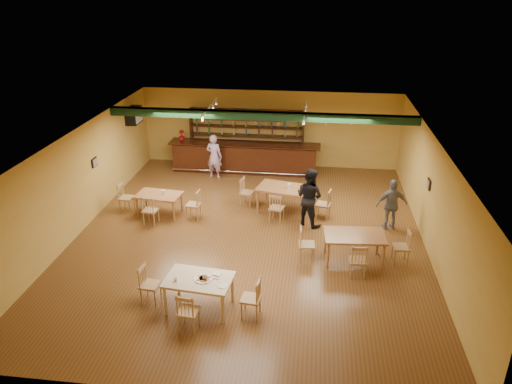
# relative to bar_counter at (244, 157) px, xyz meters

# --- Properties ---
(floor) EXTENTS (12.00, 12.00, 0.00)m
(floor) POSITION_rel_bar_counter_xyz_m (0.89, -5.15, -0.56)
(floor) COLOR brown
(floor) RESTS_ON ground
(ceiling_beam) EXTENTS (10.00, 0.30, 0.25)m
(ceiling_beam) POSITION_rel_bar_counter_xyz_m (0.89, -2.35, 2.31)
(ceiling_beam) COLOR black
(ceiling_beam) RESTS_ON ceiling
(track_rail_left) EXTENTS (0.05, 2.50, 0.05)m
(track_rail_left) POSITION_rel_bar_counter_xyz_m (-0.91, -1.75, 2.38)
(track_rail_left) COLOR white
(track_rail_left) RESTS_ON ceiling
(track_rail_right) EXTENTS (0.05, 2.50, 0.05)m
(track_rail_right) POSITION_rel_bar_counter_xyz_m (2.29, -1.75, 2.38)
(track_rail_right) COLOR white
(track_rail_right) RESTS_ON ceiling
(ac_unit) EXTENTS (0.34, 0.70, 0.48)m
(ac_unit) POSITION_rel_bar_counter_xyz_m (-3.91, -0.95, 1.79)
(ac_unit) COLOR white
(ac_unit) RESTS_ON wall_left
(picture_left) EXTENTS (0.04, 0.34, 0.28)m
(picture_left) POSITION_rel_bar_counter_xyz_m (-4.08, -4.15, 1.14)
(picture_left) COLOR black
(picture_left) RESTS_ON wall_left
(picture_right) EXTENTS (0.04, 0.34, 0.28)m
(picture_right) POSITION_rel_bar_counter_xyz_m (5.86, -4.65, 1.14)
(picture_right) COLOR black
(picture_right) RESTS_ON wall_right
(bar_counter) EXTENTS (5.80, 0.85, 1.13)m
(bar_counter) POSITION_rel_bar_counter_xyz_m (0.00, 0.00, 0.00)
(bar_counter) COLOR #34180A
(bar_counter) RESTS_ON ground
(back_bar_hutch) EXTENTS (4.48, 0.40, 2.28)m
(back_bar_hutch) POSITION_rel_bar_counter_xyz_m (0.00, 0.63, 0.57)
(back_bar_hutch) COLOR #34180A
(back_bar_hutch) RESTS_ON ground
(poinsettia) EXTENTS (0.31, 0.31, 0.43)m
(poinsettia) POSITION_rel_bar_counter_xyz_m (-2.45, 0.00, 0.78)
(poinsettia) COLOR maroon
(poinsettia) RESTS_ON bar_counter
(dining_table_a) EXTENTS (1.47, 0.97, 0.69)m
(dining_table_a) POSITION_rel_bar_counter_xyz_m (-2.13, -4.08, -0.22)
(dining_table_a) COLOR #915A33
(dining_table_a) RESTS_ON ground
(dining_table_b) EXTENTS (1.86, 1.37, 0.83)m
(dining_table_b) POSITION_rel_bar_counter_xyz_m (1.78, -3.37, -0.15)
(dining_table_b) COLOR #915A33
(dining_table_b) RESTS_ON ground
(dining_table_d) EXTENTS (1.64, 1.06, 0.79)m
(dining_table_d) POSITION_rel_bar_counter_xyz_m (3.82, -6.15, -0.17)
(dining_table_d) COLOR #915A33
(dining_table_d) RESTS_ON ground
(near_table) EXTENTS (1.58, 1.10, 0.80)m
(near_table) POSITION_rel_bar_counter_xyz_m (0.24, -8.66, -0.17)
(near_table) COLOR #D3B88D
(near_table) RESTS_ON ground
(pizza_tray) EXTENTS (0.41, 0.41, 0.01)m
(pizza_tray) POSITION_rel_bar_counter_xyz_m (0.35, -8.66, 0.24)
(pizza_tray) COLOR silver
(pizza_tray) RESTS_ON near_table
(parmesan_shaker) EXTENTS (0.08, 0.08, 0.11)m
(parmesan_shaker) POSITION_rel_bar_counter_xyz_m (-0.24, -8.82, 0.29)
(parmesan_shaker) COLOR #EAE5C6
(parmesan_shaker) RESTS_ON near_table
(napkin_stack) EXTENTS (0.24, 0.21, 0.03)m
(napkin_stack) POSITION_rel_bar_counter_xyz_m (0.61, -8.44, 0.25)
(napkin_stack) COLOR white
(napkin_stack) RESTS_ON near_table
(pizza_server) EXTENTS (0.33, 0.16, 0.00)m
(pizza_server) POSITION_rel_bar_counter_xyz_m (0.51, -8.60, 0.25)
(pizza_server) COLOR silver
(pizza_server) RESTS_ON pizza_tray
(side_plate) EXTENTS (0.24, 0.24, 0.01)m
(side_plate) POSITION_rel_bar_counter_xyz_m (0.83, -8.87, 0.24)
(side_plate) COLOR white
(side_plate) RESTS_ON near_table
(patron_bar) EXTENTS (0.69, 0.53, 1.69)m
(patron_bar) POSITION_rel_bar_counter_xyz_m (-1.02, -0.83, 0.28)
(patron_bar) COLOR #8C52B2
(patron_bar) RESTS_ON ground
(patron_right_a) EXTENTS (1.11, 1.06, 1.81)m
(patron_right_a) POSITION_rel_bar_counter_xyz_m (2.58, -4.17, 0.34)
(patron_right_a) COLOR black
(patron_right_a) RESTS_ON ground
(patron_right_b) EXTENTS (0.98, 0.54, 1.58)m
(patron_right_b) POSITION_rel_bar_counter_xyz_m (5.02, -4.15, 0.22)
(patron_right_b) COLOR slate
(patron_right_b) RESTS_ON ground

